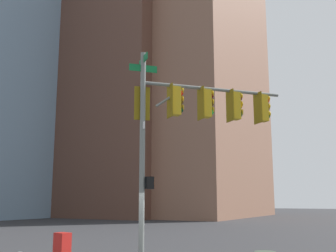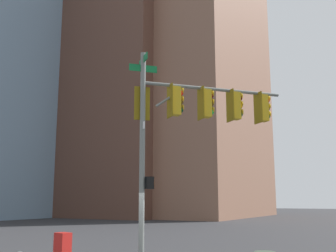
% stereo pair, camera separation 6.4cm
% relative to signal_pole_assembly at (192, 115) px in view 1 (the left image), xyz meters
% --- Properties ---
extents(signal_pole_assembly, '(4.38, 4.11, 7.27)m').
position_rel_signal_pole_assembly_xyz_m(signal_pole_assembly, '(0.00, 0.00, 0.00)').
color(signal_pole_assembly, slate).
rests_on(signal_pole_assembly, ground_plane).
extents(newspaper_box, '(0.54, 0.63, 1.05)m').
position_rel_signal_pole_assembly_xyz_m(newspaper_box, '(-0.69, 5.14, -4.68)').
color(newspaper_box, red).
rests_on(newspaper_box, ground_plane).
extents(building_brick_nearside, '(23.15, 19.35, 41.20)m').
position_rel_signal_pole_assembly_xyz_m(building_brick_nearside, '(40.12, 20.93, 15.40)').
color(building_brick_nearside, brown).
rests_on(building_brick_nearside, ground_plane).
extents(building_brick_midblock, '(20.52, 18.45, 30.50)m').
position_rel_signal_pole_assembly_xyz_m(building_brick_midblock, '(36.15, 28.24, 10.05)').
color(building_brick_midblock, brown).
rests_on(building_brick_midblock, ground_plane).
extents(building_brick_farside, '(23.10, 17.07, 51.92)m').
position_rel_signal_pole_assembly_xyz_m(building_brick_farside, '(39.84, 19.35, 20.76)').
color(building_brick_farside, '#845B47').
rests_on(building_brick_farside, ground_plane).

